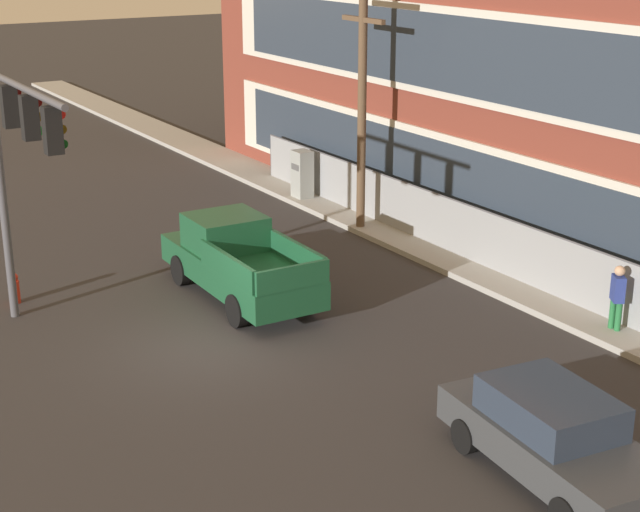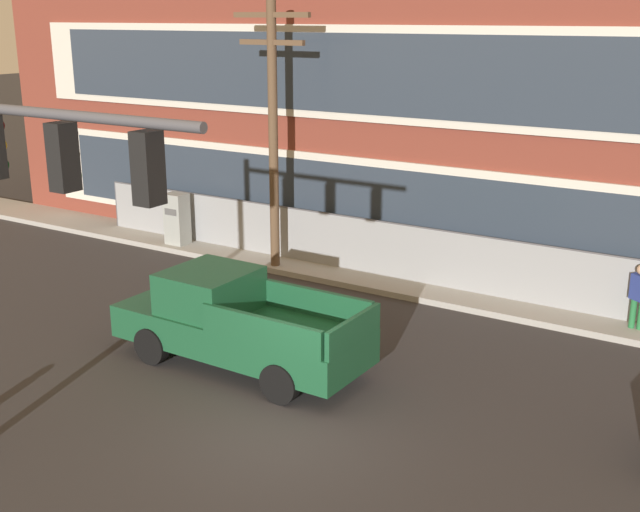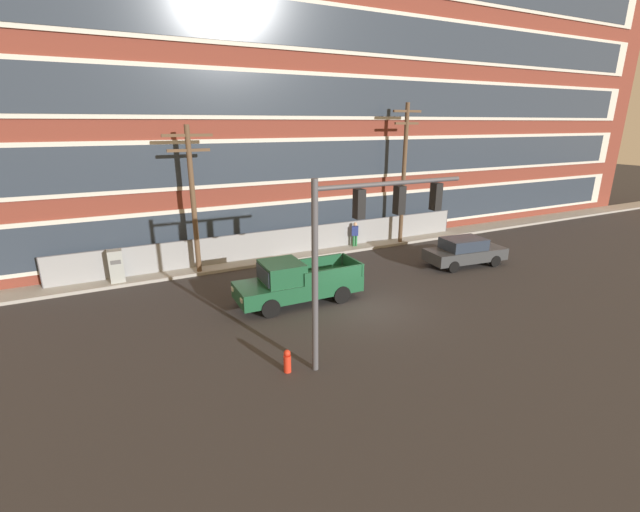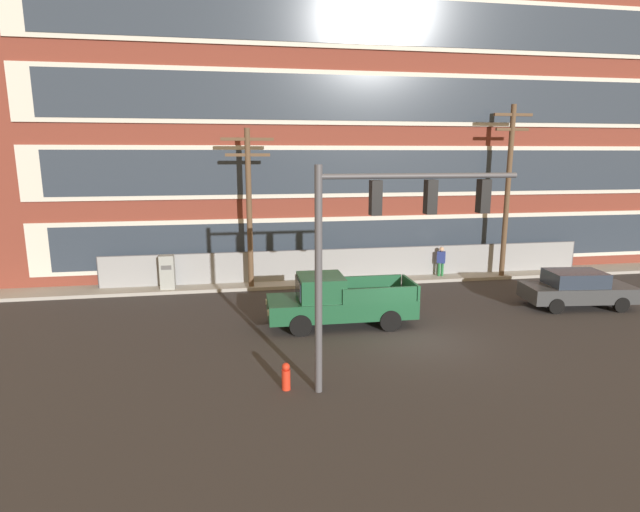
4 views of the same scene
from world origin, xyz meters
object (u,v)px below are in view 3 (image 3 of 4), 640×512
Objects in this scene: utility_pole_midblock at (404,170)px; pedestrian_near_cabinet at (355,234)px; fire_hydrant at (287,361)px; pickup_truck_dark_green at (296,283)px; traffic_signal_mast at (365,229)px; utility_pole_near_corner at (193,194)px; sedan_dark_grey at (465,251)px; electrical_cabinet at (116,268)px.

pedestrian_near_cabinet is (-3.20, 0.43, -3.81)m from utility_pole_midblock.
pedestrian_near_cabinet reaches higher than fire_hydrant.
pickup_truck_dark_green is 3.31× the size of pedestrian_near_cabinet.
pickup_truck_dark_green is at bearing 91.23° from traffic_signal_mast.
utility_pole_near_corner is at bearing 179.91° from utility_pole_midblock.
pedestrian_near_cabinet is at bearing 123.68° from sedan_dark_grey.
electrical_cabinet is (-6.94, 5.98, -0.06)m from pickup_truck_dark_green.
pickup_truck_dark_green is 9.16m from electrical_cabinet.
sedan_dark_grey is 18.23m from electrical_cabinet.
pickup_truck_dark_green is at bearing -176.83° from sedan_dark_grey.
electrical_cabinet reaches higher than sedan_dark_grey.
utility_pole_midblock is 16.96m from fire_hydrant.
electrical_cabinet is at bearing 162.78° from sedan_dark_grey.
traffic_signal_mast reaches higher than fire_hydrant.
pickup_truck_dark_green is 7.28m from utility_pole_near_corner.
sedan_dark_grey is (10.36, 5.77, -3.68)m from traffic_signal_mast.
traffic_signal_mast is at bearing -132.02° from utility_pole_midblock.
pickup_truck_dark_green is 10.49m from sedan_dark_grey.
utility_pole_near_corner is at bearing 106.12° from traffic_signal_mast.
pickup_truck_dark_green reaches higher than fire_hydrant.
traffic_signal_mast is 12.42m from sedan_dark_grey.
pedestrian_near_cabinet is at bearing 59.68° from traffic_signal_mast.
utility_pole_midblock reaches higher than fire_hydrant.
pedestrian_near_cabinet is (-3.72, 5.58, 0.18)m from sedan_dark_grey.
sedan_dark_grey reaches higher than fire_hydrant.
electrical_cabinet is at bearing 176.69° from utility_pole_near_corner.
utility_pole_near_corner is 11.36m from fire_hydrant.
electrical_cabinet is (-3.89, 0.23, -3.33)m from utility_pole_near_corner.
utility_pole_near_corner reaches higher than sedan_dark_grey.
electrical_cabinet is at bearing 179.17° from utility_pole_midblock.
sedan_dark_grey is at bearing -84.23° from utility_pole_midblock.
electrical_cabinet reaches higher than fire_hydrant.
pedestrian_near_cabinet is (6.75, 6.17, 0.04)m from pickup_truck_dark_green.
electrical_cabinet is at bearing 139.26° from pickup_truck_dark_green.
electrical_cabinet is 13.69m from pedestrian_near_cabinet.
utility_pole_midblock is 5.00m from pedestrian_near_cabinet.
fire_hydrant is (-12.96, -5.52, -0.42)m from sedan_dark_grey.
traffic_signal_mast reaches higher than pedestrian_near_cabinet.
traffic_signal_mast is at bearing -88.77° from pickup_truck_dark_green.
fire_hydrant is (0.57, -10.69, -3.82)m from utility_pole_near_corner.
pickup_truck_dark_green is (-0.11, 5.19, -3.54)m from traffic_signal_mast.
utility_pole_near_corner reaches higher than pedestrian_near_cabinet.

